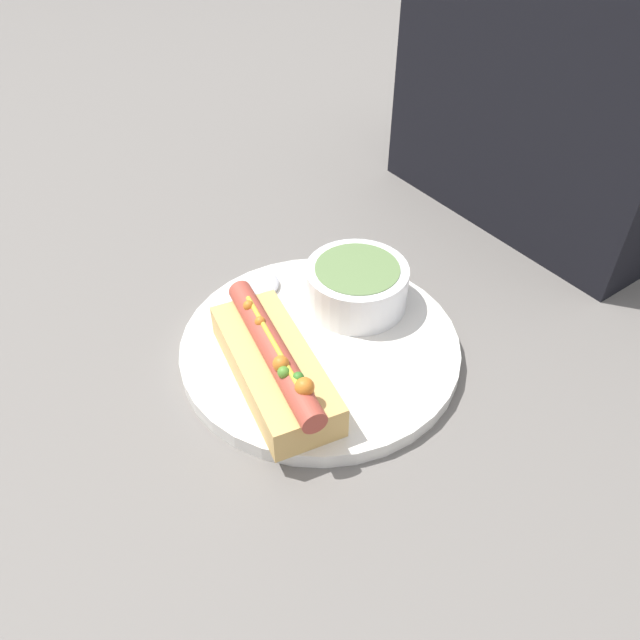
% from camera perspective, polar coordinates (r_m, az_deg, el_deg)
% --- Properties ---
extents(ground_plane, '(4.00, 4.00, 0.00)m').
position_cam_1_polar(ground_plane, '(0.66, 0.00, -2.99)').
color(ground_plane, slate).
extents(dinner_plate, '(0.29, 0.29, 0.02)m').
position_cam_1_polar(dinner_plate, '(0.66, 0.00, -2.48)').
color(dinner_plate, white).
rests_on(dinner_plate, ground_plane).
extents(hot_dog, '(0.19, 0.10, 0.06)m').
position_cam_1_polar(hot_dog, '(0.60, -4.19, -4.05)').
color(hot_dog, '#DBAD60').
rests_on(hot_dog, dinner_plate).
extents(soup_bowl, '(0.11, 0.11, 0.05)m').
position_cam_1_polar(soup_bowl, '(0.68, 3.37, 3.31)').
color(soup_bowl, white).
rests_on(soup_bowl, dinner_plate).
extents(spoon, '(0.14, 0.13, 0.01)m').
position_cam_1_polar(spoon, '(0.70, -5.18, 2.17)').
color(spoon, '#B7B7BC').
rests_on(spoon, dinner_plate).
extents(seated_diner, '(0.38, 0.17, 0.51)m').
position_cam_1_polar(seated_diner, '(0.85, 21.26, 22.00)').
color(seated_diner, black).
rests_on(seated_diner, ground_plane).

